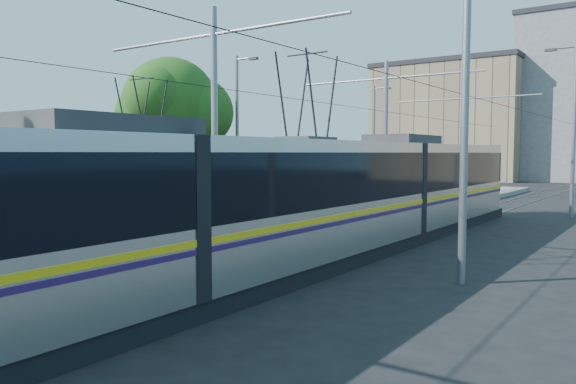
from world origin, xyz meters
The scene contains 11 objects.
platform centered at (0.00, 17.00, 0.15)m, with size 4.00×50.00×0.30m, color gray.
tactile_strip_left centered at (-1.45, 17.00, 0.30)m, with size 0.70×50.00×0.01m, color gray.
tactile_strip_right centered at (1.45, 17.00, 0.30)m, with size 0.70×50.00×0.01m, color gray.
rails centered at (0.00, 17.00, 0.02)m, with size 8.71×70.00×0.03m.
tram_left centered at (-3.60, 8.33, 1.71)m, with size 2.43×31.32×5.50m.
tram_right centered at (3.60, 7.53, 1.86)m, with size 2.43×30.72×5.50m.
catenary centered at (0.00, 14.15, 4.52)m, with size 9.20×70.00×7.00m.
street_lamps centered at (0.00, 21.00, 4.18)m, with size 15.18×38.22×8.00m.
shelter centered at (0.70, 14.87, 1.47)m, with size 0.76×1.09×2.23m.
tree centered at (-8.98, 15.22, 5.20)m, with size 5.29×4.89×7.69m.
building_left centered at (-10.00, 60.00, 6.60)m, with size 16.32×12.24×13.17m.
Camera 1 is at (11.45, -4.62, 2.99)m, focal length 35.00 mm.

